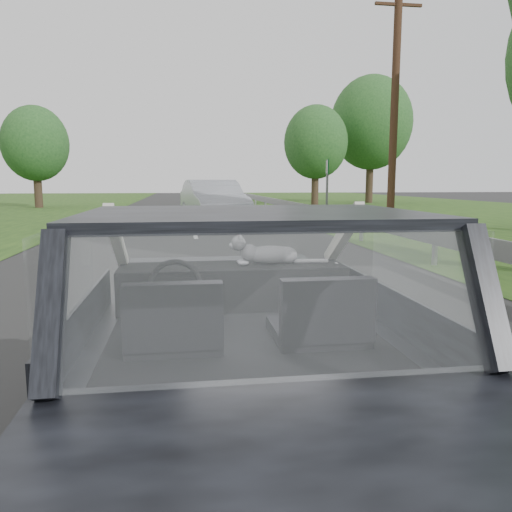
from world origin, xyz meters
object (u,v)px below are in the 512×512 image
object	(u,v)px
subject_car	(243,328)
highway_sign	(327,190)
other_car	(213,203)
utility_pole	(395,106)
cat	(270,254)

from	to	relation	value
subject_car	highway_sign	xyz separation A→B (m)	(5.75, 17.90, 0.53)
subject_car	highway_sign	world-z (taller)	highway_sign
other_car	highway_sign	distance (m)	5.62
other_car	utility_pole	distance (m)	7.38
other_car	cat	bearing A→B (deg)	-99.79
cat	other_car	xyz separation A→B (m)	(0.47, 14.72, -0.24)
subject_car	utility_pole	world-z (taller)	utility_pole
subject_car	other_car	world-z (taller)	other_car
highway_sign	other_car	bearing A→B (deg)	-141.18
cat	utility_pole	distance (m)	15.99
other_car	utility_pole	world-z (taller)	utility_pole
other_car	utility_pole	bearing A→B (deg)	-14.01
highway_sign	utility_pole	bearing A→B (deg)	-53.29
cat	highway_sign	xyz separation A→B (m)	(5.47, 17.26, 0.18)
cat	utility_pole	world-z (taller)	utility_pole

